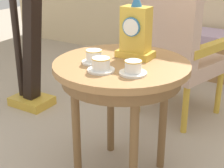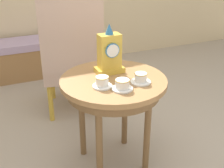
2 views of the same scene
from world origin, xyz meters
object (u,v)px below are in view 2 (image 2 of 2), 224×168
Objects in this scene: window_bench at (27,58)px; mantel_clock at (109,53)px; teacup_right at (122,85)px; armchair at (73,53)px; teacup_left at (102,82)px; teacup_center at (141,78)px; side_table at (113,90)px.

mantel_clock is at bearing -79.88° from window_bench.
armchair is (-0.02, 0.97, -0.11)m from teacup_right.
teacup_left reaches higher than teacup_center.
armchair is at bearing 85.23° from teacup_left.
window_bench is (-0.43, 2.00, -0.47)m from teacup_center.
mantel_clock reaches higher than side_table.
teacup_center is at bearing -77.91° from window_bench.
teacup_left is 0.90m from armchair.
window_bench is at bearing 103.55° from armchair.
teacup_center reaches higher than window_bench.
mantel_clock is (0.02, 0.11, 0.22)m from side_table.
armchair is at bearing 100.39° from teacup_center.
mantel_clock is at bearing 82.92° from teacup_right.
side_table is 1.93m from window_bench.
side_table is at bearing 36.92° from teacup_left.
mantel_clock is at bearing 115.84° from teacup_center.
armchair is at bearing 91.34° from teacup_right.
teacup_left is at bearing -124.11° from mantel_clock.
window_bench is at bearing 102.09° from teacup_center.
window_bench is at bearing 95.38° from teacup_left.
teacup_left is at bearing -143.08° from side_table.
teacup_right is 2.11m from window_bench.
armchair is (-0.17, 0.93, -0.11)m from teacup_center.
teacup_left is at bearing -84.62° from window_bench.
armchair is 0.97× the size of window_bench.
teacup_center is 0.11× the size of armchair.
side_table is 0.18m from teacup_left.
teacup_left reaches higher than teacup_right.
teacup_left is 0.10× the size of window_bench.
side_table is at bearing 84.91° from teacup_right.
armchair reaches higher than teacup_right.
window_bench is (-0.30, 1.88, -0.37)m from side_table.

